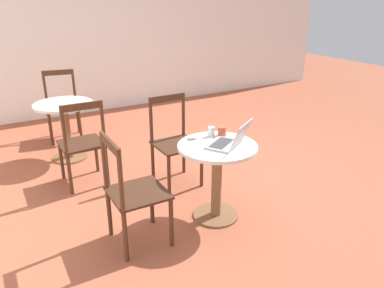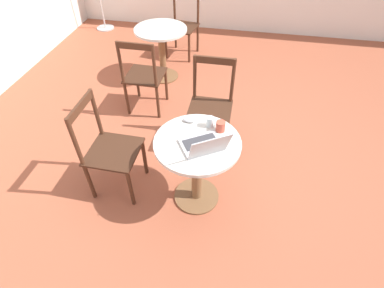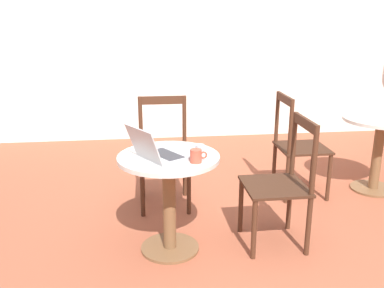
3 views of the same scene
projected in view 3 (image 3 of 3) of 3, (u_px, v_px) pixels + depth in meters
The scene contains 11 objects.
ground_plane at pixel (268, 268), 2.84m from camera, with size 16.00×16.00×0.00m, color #9E5138.
wall_back at pixel (201, 35), 5.51m from camera, with size 9.40×0.06×2.70m.
cafe_table_near at pixel (169, 183), 2.92m from camera, with size 0.69×0.69×0.71m.
cafe_table_mid at pixel (379, 138), 3.95m from camera, with size 0.69×0.69×0.71m.
chair_near_right at pixel (281, 184), 3.03m from camera, with size 0.44×0.44×0.94m.
chair_near_back at pixel (164, 154), 3.68m from camera, with size 0.44×0.44×0.94m.
chair_mid_left at pixel (297, 146), 3.88m from camera, with size 0.44×0.44×0.94m.
laptop at pixel (157, 152), 2.78m from camera, with size 0.43×0.42×0.23m.
mouse at pixel (200, 147), 2.99m from camera, with size 0.06×0.10×0.03m.
mug at pixel (196, 156), 2.72m from camera, with size 0.11×0.08×0.09m.
drinking_glass at pixel (200, 151), 2.81m from camera, with size 0.06×0.06×0.09m.
Camera 3 is at (-0.80, -2.39, 1.62)m, focal length 40.00 mm.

